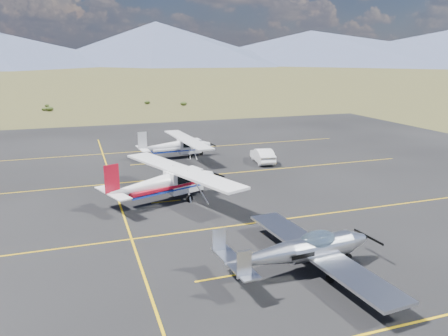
{
  "coord_description": "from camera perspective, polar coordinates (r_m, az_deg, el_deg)",
  "views": [
    {
      "loc": [
        -8.34,
        -20.06,
        9.53
      ],
      "look_at": [
        1.62,
        8.96,
        1.6
      ],
      "focal_mm": 35.0,
      "sensor_mm": 36.0,
      "label": 1
    }
  ],
  "objects": [
    {
      "name": "aircraft_low_wing",
      "position": [
        20.24,
        10.33,
        -10.49
      ],
      "size": [
        7.38,
        10.26,
        2.22
      ],
      "rotation": [
        0.0,
        0.0,
        0.08
      ],
      "color": "silver",
      "rests_on": "apron"
    },
    {
      "name": "sedan",
      "position": [
        40.05,
        5.06,
        1.66
      ],
      "size": [
        1.96,
        4.2,
        1.33
      ],
      "primitive_type": "imported",
      "rotation": [
        0.0,
        0.0,
        3.0
      ],
      "color": "white",
      "rests_on": "apron"
    },
    {
      "name": "apron",
      "position": [
        29.88,
        -1.73,
        -4.12
      ],
      "size": [
        72.0,
        72.0,
        0.02
      ],
      "primitive_type": "cube",
      "color": "black",
      "rests_on": "ground"
    },
    {
      "name": "ground",
      "position": [
        23.72,
        3.36,
        -9.22
      ],
      "size": [
        1600.0,
        1600.0,
        0.0
      ],
      "primitive_type": "plane",
      "color": "#383D1C",
      "rests_on": "ground"
    },
    {
      "name": "aircraft_plain",
      "position": [
        41.96,
        -6.2,
        2.96
      ],
      "size": [
        6.42,
        10.68,
        2.7
      ],
      "rotation": [
        0.0,
        0.0,
        0.08
      ],
      "color": "silver",
      "rests_on": "apron"
    },
    {
      "name": "aircraft_cessna",
      "position": [
        29.39,
        -7.66,
        -1.73
      ],
      "size": [
        8.63,
        12.08,
        3.12
      ],
      "rotation": [
        0.0,
        0.0,
        0.35
      ],
      "color": "white",
      "rests_on": "apron"
    }
  ]
}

